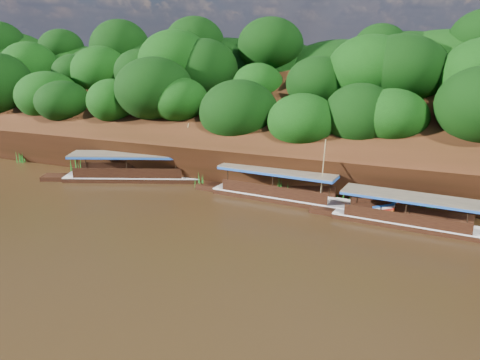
# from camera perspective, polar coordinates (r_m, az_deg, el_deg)

# --- Properties ---
(ground) EXTENTS (160.00, 160.00, 0.00)m
(ground) POSITION_cam_1_polar(r_m,az_deg,el_deg) (32.27, -2.39, -6.39)
(ground) COLOR black
(ground) RESTS_ON ground
(riverbank) EXTENTS (120.00, 30.06, 19.40)m
(riverbank) POSITION_cam_1_polar(r_m,az_deg,el_deg) (52.31, 8.36, 4.39)
(riverbank) COLOR black
(riverbank) RESTS_ON ground
(boat_0) EXTENTS (14.00, 3.05, 5.11)m
(boat_0) POSITION_cam_1_polar(r_m,az_deg,el_deg) (35.11, 21.99, -4.82)
(boat_0) COLOR black
(boat_0) RESTS_ON ground
(boat_1) EXTENTS (15.16, 3.39, 6.12)m
(boat_1) POSITION_cam_1_polar(r_m,az_deg,el_deg) (38.43, 6.75, -1.82)
(boat_1) COLOR black
(boat_1) RESTS_ON ground
(boat_2) EXTENTS (16.19, 8.05, 5.94)m
(boat_2) POSITION_cam_1_polar(r_m,az_deg,el_deg) (45.13, -11.14, 0.69)
(boat_2) COLOR black
(boat_2) RESTS_ON ground
(reeds) EXTENTS (50.56, 2.54, 1.98)m
(reeds) POSITION_cam_1_polar(r_m,az_deg,el_deg) (41.01, 0.40, -0.15)
(reeds) COLOR #1F6F1B
(reeds) RESTS_ON ground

